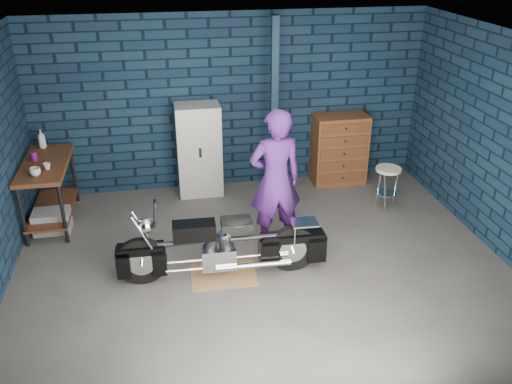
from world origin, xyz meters
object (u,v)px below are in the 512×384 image
(workbench, at_px, (50,193))
(tool_chest, at_px, (339,149))
(shop_stool, at_px, (386,189))
(motorcycle, at_px, (223,242))
(locker, at_px, (199,150))
(storage_bin, at_px, (52,221))
(person, at_px, (275,180))

(workbench, distance_m, tool_chest, 4.42)
(workbench, bearing_deg, shop_stool, -5.86)
(workbench, bearing_deg, motorcycle, -38.65)
(motorcycle, height_order, locker, locker)
(locker, bearing_deg, workbench, -164.82)
(workbench, distance_m, motorcycle, 2.80)
(shop_stool, bearing_deg, locker, 157.88)
(motorcycle, bearing_deg, workbench, 142.96)
(storage_bin, xyz_separation_m, locker, (2.11, 0.85, 0.56))
(motorcycle, xyz_separation_m, shop_stool, (2.57, 1.26, -0.13))
(storage_bin, height_order, tool_chest, tool_chest)
(workbench, xyz_separation_m, person, (2.95, -1.14, 0.47))
(motorcycle, xyz_separation_m, locker, (-0.06, 2.33, 0.25))
(locker, xyz_separation_m, tool_chest, (2.25, 0.00, -0.15))
(motorcycle, distance_m, storage_bin, 2.64)
(shop_stool, bearing_deg, workbench, 174.14)
(workbench, relative_size, shop_stool, 2.11)
(motorcycle, relative_size, person, 1.14)
(motorcycle, distance_m, person, 1.07)
(locker, distance_m, shop_stool, 2.86)
(locker, distance_m, tool_chest, 2.25)
(motorcycle, relative_size, tool_chest, 1.87)
(person, bearing_deg, tool_chest, -134.19)
(person, relative_size, locker, 1.30)
(workbench, height_order, motorcycle, motorcycle)
(motorcycle, height_order, shop_stool, motorcycle)
(workbench, relative_size, storage_bin, 2.89)
(tool_chest, bearing_deg, workbench, -172.47)
(locker, relative_size, tool_chest, 1.27)
(motorcycle, xyz_separation_m, tool_chest, (2.19, 2.33, 0.10))
(workbench, bearing_deg, person, -21.23)
(storage_bin, distance_m, locker, 2.34)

